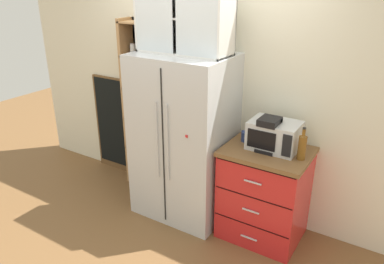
{
  "coord_description": "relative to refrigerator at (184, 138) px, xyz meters",
  "views": [
    {
      "loc": [
        1.92,
        -2.91,
        2.37
      ],
      "look_at": [
        0.1,
        -0.0,
        0.94
      ],
      "focal_mm": 34.81,
      "sensor_mm": 36.0,
      "label": 1
    }
  ],
  "objects": [
    {
      "name": "refrigerator",
      "position": [
        0.0,
        0.0,
        0.0
      ],
      "size": [
        0.94,
        0.72,
        1.71
      ],
      "color": "silver",
      "rests_on": "ground"
    },
    {
      "name": "ground_plane",
      "position": [
        -0.0,
        0.0,
        -0.86
      ],
      "size": [
        10.66,
        10.66,
        0.0
      ],
      "primitive_type": "plane",
      "color": "brown"
    },
    {
      "name": "chalkboard_menu",
      "position": [
        -1.28,
        0.33,
        -0.23
      ],
      "size": [
        0.6,
        0.04,
        1.24
      ],
      "color": "brown",
      "rests_on": "ground"
    },
    {
      "name": "mug_navy",
      "position": [
        0.63,
        0.11,
        0.12
      ],
      "size": [
        0.12,
        0.08,
        0.1
      ],
      "color": "navy",
      "rests_on": "counter_cabinet"
    },
    {
      "name": "bottle_amber",
      "position": [
        1.19,
        0.02,
        0.2
      ],
      "size": [
        0.07,
        0.07,
        0.29
      ],
      "color": "brown",
      "rests_on": "counter_cabinet"
    },
    {
      "name": "coffee_maker",
      "position": [
        0.88,
        0.06,
        0.22
      ],
      "size": [
        0.17,
        0.2,
        0.31
      ],
      "color": "black",
      "rests_on": "counter_cabinet"
    },
    {
      "name": "bottle_clear",
      "position": [
        0.88,
        0.11,
        0.18
      ],
      "size": [
        0.06,
        0.06,
        0.26
      ],
      "color": "silver",
      "rests_on": "counter_cabinet"
    },
    {
      "name": "microwave",
      "position": [
        0.92,
        0.1,
        0.2
      ],
      "size": [
        0.44,
        0.33,
        0.26
      ],
      "color": "silver",
      "rests_on": "counter_cabinet"
    },
    {
      "name": "counter_cabinet",
      "position": [
        0.88,
        0.05,
        -0.39
      ],
      "size": [
        0.78,
        0.64,
        0.92
      ],
      "color": "red",
      "rests_on": "ground"
    },
    {
      "name": "upper_cabinet",
      "position": [
        -0.0,
        0.05,
        1.18
      ],
      "size": [
        0.9,
        0.32,
        0.64
      ],
      "color": "silver",
      "rests_on": "refrigerator"
    },
    {
      "name": "wall_back_cream",
      "position": [
        -0.0,
        0.4,
        0.42
      ],
      "size": [
        4.96,
        0.1,
        2.55
      ],
      "primitive_type": "cube",
      "color": "silver",
      "rests_on": "ground"
    },
    {
      "name": "pantry_shelf_column",
      "position": [
        -0.73,
        0.29,
        0.15
      ],
      "size": [
        0.47,
        0.27,
        1.97
      ],
      "color": "brown",
      "rests_on": "ground"
    }
  ]
}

